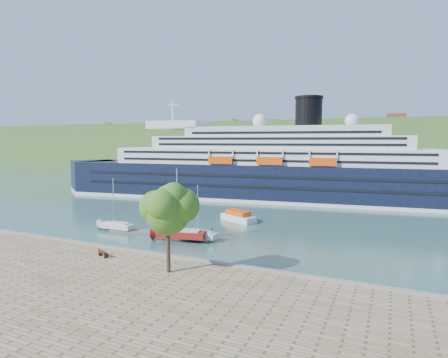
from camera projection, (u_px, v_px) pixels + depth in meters
ground at (105, 254)px, 50.30m from camera, size 400.00×400.00×0.00m
far_hillside at (315, 147)px, 180.34m from camera, size 400.00×50.00×24.00m
quay_coping at (104, 246)px, 50.00m from camera, size 220.00×0.50×0.30m
cruise_ship at (260, 149)px, 96.39m from camera, size 116.90×31.14×25.98m
park_bench at (103, 253)px, 45.65m from camera, size 1.82×1.23×1.08m
promenade_tree at (168, 224)px, 39.92m from camera, size 6.40×6.40×10.61m
floating_pontoon at (158, 232)px, 61.14m from camera, size 16.41×5.65×0.36m
sailboat_white_near at (116, 206)px, 62.43m from camera, size 6.64×1.91×8.54m
sailboat_red at (181, 207)px, 55.96m from camera, size 8.45×4.02×10.52m
sailboat_white_far at (200, 214)px, 57.06m from camera, size 6.40×2.59×8.03m
tender_launch at (238, 216)px, 70.39m from camera, size 7.80×5.43×2.05m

